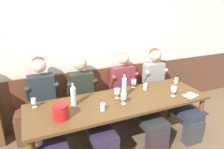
# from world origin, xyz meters

# --- Properties ---
(ground_plane) EXTENTS (6.80, 6.80, 0.02)m
(ground_plane) POSITION_xyz_m (0.00, 0.00, -0.01)
(ground_plane) COLOR brown
(ground_plane) RESTS_ON ground
(room_wall_back) EXTENTS (6.80, 0.08, 2.80)m
(room_wall_back) POSITION_xyz_m (0.00, 1.09, 1.40)
(room_wall_back) COLOR silver
(room_wall_back) RESTS_ON ground
(wood_wainscot_panel) EXTENTS (6.80, 0.03, 0.92)m
(wood_wainscot_panel) POSITION_xyz_m (0.00, 1.04, 0.46)
(wood_wainscot_panel) COLOR brown
(wood_wainscot_panel) RESTS_ON ground
(wall_bench) EXTENTS (2.89, 0.42, 0.94)m
(wall_bench) POSITION_xyz_m (0.00, 0.83, 0.28)
(wall_bench) COLOR brown
(wall_bench) RESTS_ON ground
(dining_table) EXTENTS (2.59, 0.83, 0.74)m
(dining_table) POSITION_xyz_m (0.00, 0.11, 0.67)
(dining_table) COLOR brown
(dining_table) RESTS_ON ground
(person_left_seat) EXTENTS (0.49, 1.30, 1.31)m
(person_left_seat) POSITION_xyz_m (-0.99, 0.46, 0.64)
(person_left_seat) COLOR #292731
(person_left_seat) RESTS_ON ground
(person_right_seat) EXTENTS (0.49, 1.30, 1.26)m
(person_right_seat) POSITION_xyz_m (-0.37, 0.45, 0.62)
(person_right_seat) COLOR #27282F
(person_right_seat) RESTS_ON ground
(person_center_left_seat) EXTENTS (0.51, 1.30, 1.26)m
(person_center_left_seat) POSITION_xyz_m (0.39, 0.42, 0.60)
(person_center_left_seat) COLOR #31272E
(person_center_left_seat) RESTS_ON ground
(person_center_right_seat) EXTENTS (0.49, 1.31, 1.26)m
(person_center_right_seat) POSITION_xyz_m (1.05, 0.44, 0.62)
(person_center_right_seat) COLOR #36363B
(person_center_right_seat) RESTS_ON ground
(ice_bucket) EXTENTS (0.20, 0.20, 0.18)m
(ice_bucket) POSITION_xyz_m (-0.85, -0.03, 0.83)
(ice_bucket) COLOR red
(ice_bucket) RESTS_ON dining_table
(wine_bottle_green_tall) EXTENTS (0.08, 0.08, 0.35)m
(wine_bottle_green_tall) POSITION_xyz_m (-0.63, 0.24, 0.89)
(wine_bottle_green_tall) COLOR #ACC2BE
(wine_bottle_green_tall) RESTS_ON dining_table
(wine_bottle_clear_water) EXTENTS (0.07, 0.07, 0.38)m
(wine_bottle_clear_water) POSITION_xyz_m (0.12, 0.21, 0.90)
(wine_bottle_clear_water) COLOR #B4BFBA
(wine_bottle_clear_water) RESTS_ON dining_table
(wine_glass_near_bucket) EXTENTS (0.08, 0.08, 0.14)m
(wine_glass_near_bucket) POSITION_xyz_m (0.41, 0.43, 0.83)
(wine_glass_near_bucket) COLOR silver
(wine_glass_near_bucket) RESTS_ON dining_table
(wine_glass_mid_right) EXTENTS (0.08, 0.08, 0.15)m
(wine_glass_mid_right) POSITION_xyz_m (0.01, -0.00, 0.84)
(wine_glass_mid_right) COLOR silver
(wine_glass_mid_right) RESTS_ON dining_table
(wine_glass_center_front) EXTENTS (0.06, 0.06, 0.13)m
(wine_glass_center_front) POSITION_xyz_m (-1.13, 0.38, 0.82)
(wine_glass_center_front) COLOR silver
(wine_glass_center_front) RESTS_ON dining_table
(wine_glass_center_rear) EXTENTS (0.08, 0.08, 0.15)m
(wine_glass_center_rear) POSITION_xyz_m (0.80, -0.07, 0.84)
(wine_glass_center_rear) COLOR silver
(wine_glass_center_rear) RESTS_ON dining_table
(wine_glass_mid_left) EXTENTS (0.08, 0.08, 0.15)m
(wine_glass_mid_left) POSITION_xyz_m (-0.00, 0.20, 0.84)
(wine_glass_mid_left) COLOR silver
(wine_glass_mid_left) RESTS_ON dining_table
(water_tumbler_left) EXTENTS (0.06, 0.06, 0.10)m
(water_tumbler_left) POSITION_xyz_m (1.17, 0.31, 0.79)
(water_tumbler_left) COLOR silver
(water_tumbler_left) RESTS_ON dining_table
(water_tumbler_center) EXTENTS (0.07, 0.07, 0.09)m
(water_tumbler_center) POSITION_xyz_m (0.55, 0.31, 0.78)
(water_tumbler_center) COLOR silver
(water_tumbler_center) RESTS_ON dining_table
(water_tumbler_right) EXTENTS (0.06, 0.06, 0.09)m
(water_tumbler_right) POSITION_xyz_m (-0.32, -0.05, 0.78)
(water_tumbler_right) COLOR silver
(water_tumbler_right) RESTS_ON dining_table
(tasting_sheet_left_guest) EXTENTS (0.24, 0.20, 0.00)m
(tasting_sheet_left_guest) POSITION_xyz_m (1.05, -0.16, 0.74)
(tasting_sheet_left_guest) COLOR white
(tasting_sheet_left_guest) RESTS_ON dining_table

